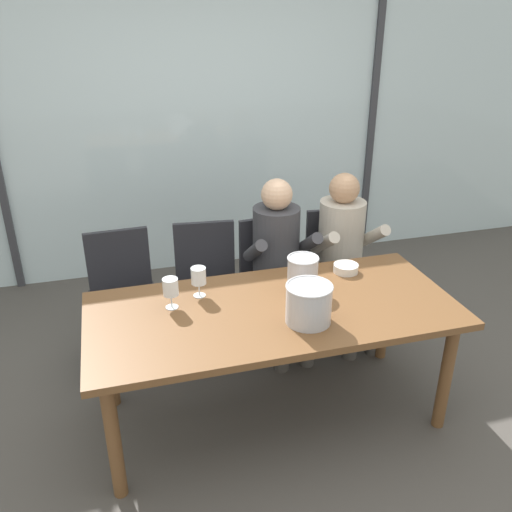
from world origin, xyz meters
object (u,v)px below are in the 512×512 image
chair_left_of_center (207,277)px  person_beige_jumper (346,248)px  chair_near_curtain (122,287)px  ice_bucket_secondary (303,273)px  ice_bucket_primary (309,303)px  chair_right_of_center (336,261)px  wine_glass_by_left_taster (199,277)px  tasting_bowl (346,268)px  chair_center (273,271)px  wine_glass_near_bucket (171,288)px  dining_table (273,320)px  person_charcoal_jacket (280,255)px

chair_left_of_center → person_beige_jumper: size_ratio=0.73×
chair_near_curtain → ice_bucket_secondary: ice_bucket_secondary is taller
ice_bucket_primary → ice_bucket_secondary: size_ratio=1.20×
chair_right_of_center → wine_glass_by_left_taster: size_ratio=5.05×
chair_right_of_center → tasting_bowl: size_ratio=5.79×
chair_left_of_center → person_beige_jumper: (0.96, -0.15, 0.17)m
ice_bucket_primary → person_beige_jumper: bearing=55.4°
chair_right_of_center → person_beige_jumper: size_ratio=0.73×
chair_center → wine_glass_near_bucket: (-0.79, -0.70, 0.34)m
chair_right_of_center → ice_bucket_secondary: 0.95m
tasting_bowl → wine_glass_near_bucket: 1.10m
dining_table → wine_glass_near_bucket: wine_glass_near_bucket is taller
ice_bucket_primary → ice_bucket_secondary: 0.35m
dining_table → wine_glass_near_bucket: 0.59m
chair_center → chair_right_of_center: 0.50m
ice_bucket_secondary → ice_bucket_primary: bearing=-105.2°
chair_center → wine_glass_by_left_taster: wine_glass_by_left_taster is taller
chair_left_of_center → person_charcoal_jacket: 0.53m
ice_bucket_primary → wine_glass_near_bucket: bearing=153.2°
chair_near_curtain → ice_bucket_primary: 1.44m
chair_right_of_center → ice_bucket_secondary: (-0.54, -0.71, 0.33)m
chair_center → wine_glass_near_bucket: wine_glass_near_bucket is taller
person_beige_jumper → tasting_bowl: (-0.20, -0.44, 0.07)m
chair_right_of_center → person_charcoal_jacket: person_charcoal_jacket is taller
person_beige_jumper → wine_glass_by_left_taster: 1.23m
person_beige_jumper → wine_glass_by_left_taster: bearing=-159.8°
person_beige_jumper → ice_bucket_primary: (-0.63, -0.91, 0.16)m
chair_right_of_center → ice_bucket_secondary: bearing=-120.5°
chair_left_of_center → chair_center: 0.47m
dining_table → chair_left_of_center: (-0.21, 0.88, -0.14)m
wine_glass_by_left_taster → ice_bucket_primary: bearing=-40.5°
person_charcoal_jacket → ice_bucket_secondary: person_charcoal_jacket is taller
tasting_bowl → chair_near_curtain: bearing=155.7°
person_charcoal_jacket → ice_bucket_primary: person_charcoal_jacket is taller
ice_bucket_secondary → wine_glass_near_bucket: ice_bucket_secondary is taller
chair_right_of_center → tasting_bowl: (-0.21, -0.58, 0.25)m
chair_right_of_center → ice_bucket_secondary: ice_bucket_secondary is taller
person_charcoal_jacket → wine_glass_near_bucket: bearing=-146.2°
person_charcoal_jacket → person_beige_jumper: same height
chair_near_curtain → chair_left_of_center: bearing=-4.0°
chair_right_of_center → ice_bucket_primary: (-0.63, -1.05, 0.33)m
wine_glass_near_bucket → person_beige_jumper: bearing=24.2°
dining_table → chair_center: bearing=72.7°
chair_near_curtain → chair_right_of_center: (1.54, -0.02, 0.00)m
chair_left_of_center → ice_bucket_primary: bearing=-66.4°
chair_right_of_center → person_charcoal_jacket: (-0.49, -0.14, 0.17)m
chair_near_curtain → dining_table: bearing=-51.6°
tasting_bowl → wine_glass_near_bucket: wine_glass_near_bucket is taller
chair_near_curtain → wine_glass_near_bucket: (0.25, -0.74, 0.34)m
chair_left_of_center → ice_bucket_primary: ice_bucket_primary is taller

